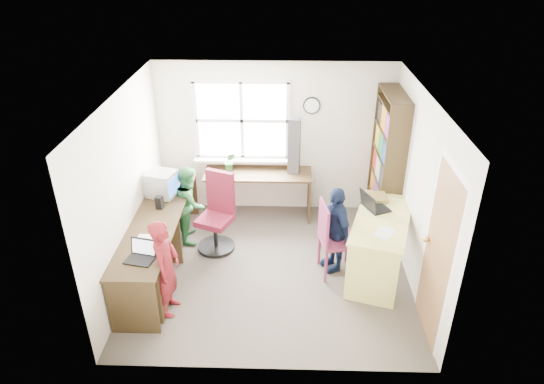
# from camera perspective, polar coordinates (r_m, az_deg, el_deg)

# --- Properties ---
(room) EXTENTS (3.64, 3.44, 2.44)m
(room) POSITION_cam_1_polar(r_m,az_deg,el_deg) (6.07, 0.06, 0.70)
(room) COLOR #423B33
(room) RESTS_ON ground
(l_desk) EXTENTS (2.38, 2.95, 0.75)m
(l_desk) POSITION_cam_1_polar(r_m,az_deg,el_deg) (6.31, -12.18, -6.90)
(l_desk) COLOR #372816
(l_desk) RESTS_ON ground
(right_desk) EXTENTS (1.05, 1.55, 0.82)m
(right_desk) POSITION_cam_1_polar(r_m,az_deg,el_deg) (6.42, 12.65, -4.78)
(right_desk) COLOR #DDD96E
(right_desk) RESTS_ON ground
(bookshelf) EXTENTS (0.30, 1.02, 2.10)m
(bookshelf) POSITION_cam_1_polar(r_m,az_deg,el_deg) (7.29, 13.31, 2.98)
(bookshelf) COLOR #372816
(bookshelf) RESTS_ON ground
(swivel_chair) EXTENTS (0.69, 0.69, 1.14)m
(swivel_chair) POSITION_cam_1_polar(r_m,az_deg,el_deg) (6.87, -6.45, -2.88)
(swivel_chair) COLOR black
(swivel_chair) RESTS_ON ground
(wooden_chair) EXTENTS (0.52, 0.52, 1.04)m
(wooden_chair) POSITION_cam_1_polar(r_m,az_deg,el_deg) (6.31, 7.10, -5.22)
(wooden_chair) COLOR #7C2948
(wooden_chair) RESTS_ON ground
(crt_monitor) EXTENTS (0.45, 0.42, 0.37)m
(crt_monitor) POSITION_cam_1_polar(r_m,az_deg,el_deg) (6.90, -12.83, 0.93)
(crt_monitor) COLOR #ABADB0
(crt_monitor) RESTS_ON l_desk
(laptop_left) EXTENTS (0.36, 0.32, 0.21)m
(laptop_left) POSITION_cam_1_polar(r_m,az_deg,el_deg) (5.73, -15.12, -7.10)
(laptop_left) COLOR black
(laptop_left) RESTS_ON l_desk
(laptop_right) EXTENTS (0.42, 0.45, 0.25)m
(laptop_right) POSITION_cam_1_polar(r_m,az_deg,el_deg) (6.47, 11.77, -1.47)
(laptop_right) COLOR black
(laptop_right) RESTS_ON right_desk
(speaker_a) EXTENTS (0.11, 0.11, 0.18)m
(speaker_a) POSITION_cam_1_polar(r_m,az_deg,el_deg) (6.64, -13.11, -1.20)
(speaker_a) COLOR black
(speaker_a) RESTS_ON l_desk
(speaker_b) EXTENTS (0.11, 0.11, 0.17)m
(speaker_b) POSITION_cam_1_polar(r_m,az_deg,el_deg) (7.09, -11.88, 0.91)
(speaker_b) COLOR black
(speaker_b) RESTS_ON l_desk
(cd_tower) EXTENTS (0.20, 0.18, 0.87)m
(cd_tower) POSITION_cam_1_polar(r_m,az_deg,el_deg) (7.32, 2.62, 5.44)
(cd_tower) COLOR black
(cd_tower) RESTS_ON l_desk
(game_box) EXTENTS (0.29, 0.29, 0.06)m
(game_box) POSITION_cam_1_polar(r_m,az_deg,el_deg) (6.71, 12.14, -0.64)
(game_box) COLOR #B32216
(game_box) RESTS_ON right_desk
(paper_a) EXTENTS (0.21, 0.30, 0.00)m
(paper_a) POSITION_cam_1_polar(r_m,az_deg,el_deg) (6.05, -14.85, -5.58)
(paper_a) COLOR silver
(paper_a) RESTS_ON l_desk
(paper_b) EXTENTS (0.31, 0.34, 0.00)m
(paper_b) POSITION_cam_1_polar(r_m,az_deg,el_deg) (6.02, 13.04, -4.68)
(paper_b) COLOR silver
(paper_b) RESTS_ON right_desk
(potted_plant) EXTENTS (0.17, 0.14, 0.31)m
(potted_plant) POSITION_cam_1_polar(r_m,az_deg,el_deg) (7.49, -4.98, 3.56)
(potted_plant) COLOR #2C6F30
(potted_plant) RESTS_ON l_desk
(person_red) EXTENTS (0.32, 0.47, 1.24)m
(person_red) POSITION_cam_1_polar(r_m,az_deg,el_deg) (5.76, -12.35, -8.73)
(person_red) COLOR maroon
(person_red) RESTS_ON ground
(person_green) EXTENTS (0.52, 0.62, 1.15)m
(person_green) POSITION_cam_1_polar(r_m,az_deg,el_deg) (7.08, -9.63, -1.32)
(person_green) COLOR #2D7138
(person_green) RESTS_ON ground
(person_navy) EXTENTS (0.53, 0.77, 1.21)m
(person_navy) POSITION_cam_1_polar(r_m,az_deg,el_deg) (6.39, 7.42, -4.34)
(person_navy) COLOR #131E3D
(person_navy) RESTS_ON ground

